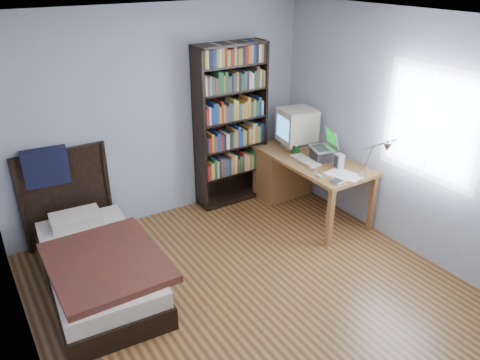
{
  "coord_description": "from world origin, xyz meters",
  "views": [
    {
      "loc": [
        -2.03,
        -2.81,
        2.92
      ],
      "look_at": [
        0.21,
        0.72,
        0.93
      ],
      "focal_mm": 35.0,
      "sensor_mm": 36.0,
      "label": 1
    }
  ],
  "objects_px": {
    "desk_lamp": "(383,150)",
    "speaker": "(339,161)",
    "bookshelf": "(231,126)",
    "laptop": "(323,151)",
    "crt_monitor": "(296,126)",
    "desk": "(289,170)",
    "bed": "(94,259)",
    "keyboard": "(306,160)",
    "soda_can": "(296,150)"
  },
  "relations": [
    {
      "from": "desk_lamp",
      "to": "speaker",
      "type": "xyz_separation_m",
      "value": [
        0.07,
        0.66,
        -0.38
      ]
    },
    {
      "from": "speaker",
      "to": "bookshelf",
      "type": "height_order",
      "value": "bookshelf"
    },
    {
      "from": "laptop",
      "to": "speaker",
      "type": "height_order",
      "value": "laptop"
    },
    {
      "from": "crt_monitor",
      "to": "desk_lamp",
      "type": "xyz_separation_m",
      "value": [
        -0.07,
        -1.46,
        0.18
      ]
    },
    {
      "from": "bookshelf",
      "to": "desk",
      "type": "bearing_deg",
      "value": -31.18
    },
    {
      "from": "crt_monitor",
      "to": "bed",
      "type": "relative_size",
      "value": 0.25
    },
    {
      "from": "crt_monitor",
      "to": "bookshelf",
      "type": "relative_size",
      "value": 0.25
    },
    {
      "from": "desk",
      "to": "bookshelf",
      "type": "bearing_deg",
      "value": 148.82
    },
    {
      "from": "speaker",
      "to": "bookshelf",
      "type": "bearing_deg",
      "value": 123.27
    },
    {
      "from": "laptop",
      "to": "bookshelf",
      "type": "bearing_deg",
      "value": 128.27
    },
    {
      "from": "bed",
      "to": "desk",
      "type": "bearing_deg",
      "value": 8.43
    },
    {
      "from": "desk_lamp",
      "to": "keyboard",
      "type": "height_order",
      "value": "desk_lamp"
    },
    {
      "from": "laptop",
      "to": "bed",
      "type": "xyz_separation_m",
      "value": [
        -2.78,
        0.12,
        -0.57
      ]
    },
    {
      "from": "soda_can",
      "to": "keyboard",
      "type": "bearing_deg",
      "value": -99.31
    },
    {
      "from": "crt_monitor",
      "to": "bookshelf",
      "type": "xyz_separation_m",
      "value": [
        -0.71,
        0.4,
        0.01
      ]
    },
    {
      "from": "crt_monitor",
      "to": "speaker",
      "type": "xyz_separation_m",
      "value": [
        -0.0,
        -0.8,
        -0.2
      ]
    },
    {
      "from": "laptop",
      "to": "keyboard",
      "type": "bearing_deg",
      "value": 163.47
    },
    {
      "from": "soda_can",
      "to": "bed",
      "type": "distance_m",
      "value": 2.67
    },
    {
      "from": "desk",
      "to": "crt_monitor",
      "type": "relative_size",
      "value": 3.07
    },
    {
      "from": "desk",
      "to": "bed",
      "type": "xyz_separation_m",
      "value": [
        -2.7,
        -0.4,
        -0.15
      ]
    },
    {
      "from": "desk",
      "to": "soda_can",
      "type": "height_order",
      "value": "soda_can"
    },
    {
      "from": "desk_lamp",
      "to": "soda_can",
      "type": "height_order",
      "value": "desk_lamp"
    },
    {
      "from": "crt_monitor",
      "to": "desk",
      "type": "bearing_deg",
      "value": 174.23
    },
    {
      "from": "laptop",
      "to": "desk",
      "type": "bearing_deg",
      "value": 97.91
    },
    {
      "from": "crt_monitor",
      "to": "speaker",
      "type": "height_order",
      "value": "crt_monitor"
    },
    {
      "from": "desk_lamp",
      "to": "soda_can",
      "type": "relative_size",
      "value": 4.66
    },
    {
      "from": "laptop",
      "to": "speaker",
      "type": "xyz_separation_m",
      "value": [
        -0.01,
        -0.29,
        -0.02
      ]
    },
    {
      "from": "desk_lamp",
      "to": "soda_can",
      "type": "xyz_separation_m",
      "value": [
        -0.09,
        1.24,
        -0.4
      ]
    },
    {
      "from": "keyboard",
      "to": "bed",
      "type": "xyz_separation_m",
      "value": [
        -2.57,
        0.06,
        -0.48
      ]
    },
    {
      "from": "desk",
      "to": "soda_can",
      "type": "distance_m",
      "value": 0.45
    },
    {
      "from": "soda_can",
      "to": "bookshelf",
      "type": "height_order",
      "value": "bookshelf"
    },
    {
      "from": "laptop",
      "to": "speaker",
      "type": "relative_size",
      "value": 2.18
    },
    {
      "from": "keyboard",
      "to": "bed",
      "type": "bearing_deg",
      "value": -179.16
    },
    {
      "from": "bed",
      "to": "soda_can",
      "type": "bearing_deg",
      "value": 3.78
    },
    {
      "from": "desk",
      "to": "laptop",
      "type": "distance_m",
      "value": 0.67
    },
    {
      "from": "speaker",
      "to": "desk",
      "type": "bearing_deg",
      "value": 97.19
    },
    {
      "from": "laptop",
      "to": "bookshelf",
      "type": "height_order",
      "value": "bookshelf"
    },
    {
      "from": "desk_lamp",
      "to": "keyboard",
      "type": "distance_m",
      "value": 1.11
    },
    {
      "from": "desk",
      "to": "crt_monitor",
      "type": "height_order",
      "value": "crt_monitor"
    },
    {
      "from": "laptop",
      "to": "speaker",
      "type": "bearing_deg",
      "value": -91.44
    },
    {
      "from": "desk_lamp",
      "to": "laptop",
      "type": "bearing_deg",
      "value": 85.55
    },
    {
      "from": "desk",
      "to": "speaker",
      "type": "relative_size",
      "value": 8.96
    },
    {
      "from": "soda_can",
      "to": "bed",
      "type": "bearing_deg",
      "value": -176.22
    },
    {
      "from": "crt_monitor",
      "to": "bed",
      "type": "height_order",
      "value": "crt_monitor"
    },
    {
      "from": "laptop",
      "to": "bookshelf",
      "type": "distance_m",
      "value": 1.18
    },
    {
      "from": "desk",
      "to": "crt_monitor",
      "type": "bearing_deg",
      "value": -5.77
    },
    {
      "from": "crt_monitor",
      "to": "soda_can",
      "type": "xyz_separation_m",
      "value": [
        -0.16,
        -0.22,
        -0.22
      ]
    },
    {
      "from": "laptop",
      "to": "soda_can",
      "type": "distance_m",
      "value": 0.34
    },
    {
      "from": "crt_monitor",
      "to": "bookshelf",
      "type": "bearing_deg",
      "value": 150.83
    },
    {
      "from": "speaker",
      "to": "bookshelf",
      "type": "relative_size",
      "value": 0.08
    }
  ]
}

